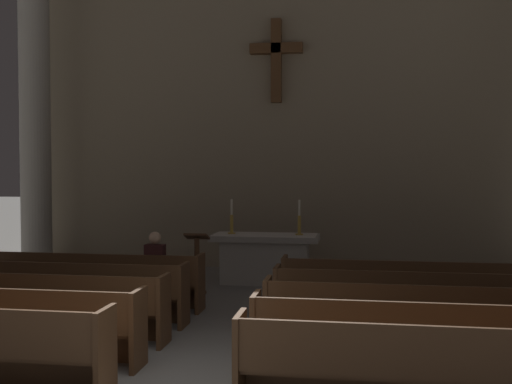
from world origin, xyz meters
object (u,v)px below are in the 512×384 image
(candlestick_left, at_px, (232,223))
(candlestick_right, at_px, (299,224))
(pew_left_row_4, at_px, (65,291))
(lone_worshipper, at_px, (157,269))
(pew_right_row_3, at_px, (416,320))
(pew_right_row_4, at_px, (409,303))
(pew_right_row_2, at_px, (425,342))
(pew_right_row_5, at_px, (404,289))
(column_left_third, at_px, (35,110))
(pew_left_row_5, at_px, (92,280))
(altar, at_px, (265,257))
(lectern, at_px, (197,264))
(pew_right_row_1, at_px, (436,371))
(pew_left_row_3, at_px, (32,306))

(candlestick_left, bearing_deg, candlestick_right, 0.00)
(candlestick_left, bearing_deg, pew_left_row_4, -117.12)
(candlestick_left, xyz_separation_m, lone_worshipper, (-0.75, -2.64, -0.55))
(pew_right_row_3, xyz_separation_m, pew_right_row_4, (0.00, 0.98, 0.00))
(pew_right_row_2, relative_size, lone_worshipper, 2.89)
(pew_right_row_3, distance_m, pew_right_row_5, 1.97)
(pew_right_row_2, bearing_deg, column_left_third, 141.83)
(pew_left_row_5, bearing_deg, pew_right_row_2, -29.82)
(pew_left_row_4, distance_m, altar, 4.48)
(lectern, bearing_deg, candlestick_left, 70.33)
(candlestick_left, bearing_deg, lectern, -109.67)
(lectern, relative_size, lone_worshipper, 0.87)
(pew_right_row_1, bearing_deg, lone_worshipper, 135.34)
(pew_left_row_4, relative_size, pew_right_row_1, 1.00)
(column_left_third, bearing_deg, pew_left_row_4, -56.97)
(pew_right_row_4, relative_size, altar, 1.73)
(pew_left_row_3, relative_size, lone_worshipper, 2.89)
(lectern, bearing_deg, column_left_third, 156.96)
(pew_left_row_4, distance_m, candlestick_right, 4.97)
(pew_left_row_4, xyz_separation_m, altar, (2.58, 3.66, 0.06))
(pew_right_row_1, bearing_deg, pew_right_row_3, 90.00)
(pew_right_row_3, bearing_deg, pew_right_row_5, 90.00)
(pew_right_row_1, relative_size, pew_right_row_2, 1.00)
(column_left_third, xyz_separation_m, lone_worshipper, (3.90, -3.23, -2.97))
(pew_right_row_3, xyz_separation_m, lone_worshipper, (-4.03, 2.01, 0.22))
(pew_left_row_3, distance_m, candlestick_right, 5.74)
(pew_left_row_4, xyz_separation_m, pew_right_row_2, (5.15, -1.97, 0.00))
(pew_left_row_4, relative_size, candlestick_left, 5.35)
(pew_right_row_3, relative_size, lone_worshipper, 2.89)
(pew_left_row_5, relative_size, candlestick_right, 5.35)
(pew_right_row_1, relative_size, altar, 1.73)
(altar, bearing_deg, candlestick_left, 180.00)
(pew_left_row_3, bearing_deg, lectern, 67.22)
(pew_right_row_2, xyz_separation_m, pew_right_row_5, (0.00, 2.95, 0.00))
(column_left_third, xyz_separation_m, candlestick_right, (6.04, -0.59, -2.43))
(pew_right_row_2, bearing_deg, pew_left_row_3, 169.18)
(altar, relative_size, candlestick_left, 3.09)
(pew_left_row_4, height_order, pew_left_row_5, same)
(pew_right_row_4, bearing_deg, pew_left_row_3, -169.18)
(pew_left_row_3, height_order, candlestick_right, candlestick_right)
(pew_right_row_1, height_order, candlestick_right, candlestick_right)
(pew_left_row_4, distance_m, pew_right_row_2, 5.52)
(pew_left_row_5, relative_size, pew_right_row_1, 1.00)
(pew_right_row_5, relative_size, lectern, 3.31)
(column_left_third, height_order, candlestick_right, column_left_third)
(lone_worshipper, bearing_deg, pew_left_row_5, -178.03)
(lectern, bearing_deg, pew_left_row_4, -120.44)
(pew_left_row_4, bearing_deg, lectern, 59.56)
(pew_right_row_5, distance_m, candlestick_right, 3.36)
(pew_right_row_3, bearing_deg, candlestick_left, 125.18)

